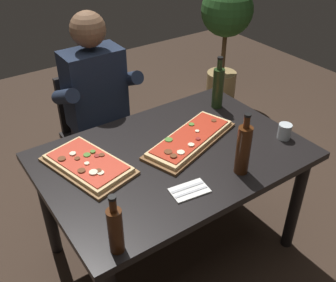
% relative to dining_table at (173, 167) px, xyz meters
% --- Properties ---
extents(ground_plane, '(6.40, 6.40, 0.00)m').
position_rel_dining_table_xyz_m(ground_plane, '(0.00, 0.00, -0.64)').
color(ground_plane, '#38281E').
extents(dining_table, '(1.40, 0.96, 0.74)m').
position_rel_dining_table_xyz_m(dining_table, '(0.00, 0.00, 0.00)').
color(dining_table, black).
rests_on(dining_table, ground_plane).
extents(pizza_rectangular_front, '(0.65, 0.41, 0.05)m').
position_rel_dining_table_xyz_m(pizza_rectangular_front, '(0.14, 0.03, 0.12)').
color(pizza_rectangular_front, brown).
rests_on(pizza_rectangular_front, dining_table).
extents(pizza_rectangular_left, '(0.38, 0.53, 0.05)m').
position_rel_dining_table_xyz_m(pizza_rectangular_left, '(-0.43, 0.15, 0.12)').
color(pizza_rectangular_left, olive).
rests_on(pizza_rectangular_left, dining_table).
extents(wine_bottle_dark, '(0.06, 0.06, 0.28)m').
position_rel_dining_table_xyz_m(wine_bottle_dark, '(-0.56, -0.41, 0.21)').
color(wine_bottle_dark, '#47230F').
rests_on(wine_bottle_dark, dining_table).
extents(oil_bottle_amber, '(0.07, 0.07, 0.34)m').
position_rel_dining_table_xyz_m(oil_bottle_amber, '(0.53, 0.26, 0.23)').
color(oil_bottle_amber, '#233819').
rests_on(oil_bottle_amber, dining_table).
extents(vinegar_bottle_green, '(0.07, 0.07, 0.33)m').
position_rel_dining_table_xyz_m(vinegar_bottle_green, '(0.19, -0.32, 0.23)').
color(vinegar_bottle_green, '#47230F').
rests_on(vinegar_bottle_green, dining_table).
extents(tumbler_near_camera, '(0.07, 0.07, 0.09)m').
position_rel_dining_table_xyz_m(tumbler_near_camera, '(0.60, -0.24, 0.13)').
color(tumbler_near_camera, silver).
rests_on(tumbler_near_camera, dining_table).
extents(napkin_cutlery_set, '(0.19, 0.13, 0.01)m').
position_rel_dining_table_xyz_m(napkin_cutlery_set, '(-0.12, -0.30, 0.10)').
color(napkin_cutlery_set, white).
rests_on(napkin_cutlery_set, dining_table).
extents(diner_chair, '(0.44, 0.44, 0.87)m').
position_rel_dining_table_xyz_m(diner_chair, '(-0.08, 0.86, -0.16)').
color(diner_chair, black).
rests_on(diner_chair, ground_plane).
extents(seated_diner, '(0.53, 0.41, 1.33)m').
position_rel_dining_table_xyz_m(seated_diner, '(-0.08, 0.74, 0.10)').
color(seated_diner, '#23232D').
rests_on(seated_diner, ground_plane).
extents(potted_plant_corner, '(0.49, 0.49, 1.19)m').
position_rel_dining_table_xyz_m(potted_plant_corner, '(1.58, 1.36, 0.14)').
color(potted_plant_corner, tan).
rests_on(potted_plant_corner, ground_plane).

